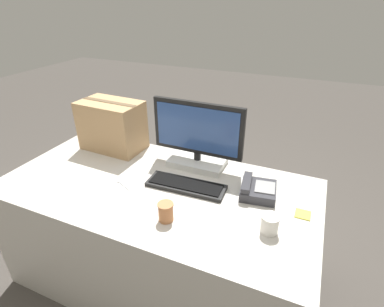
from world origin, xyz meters
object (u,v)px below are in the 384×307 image
at_px(keyboard, 186,185).
at_px(paper_cup_left, 166,212).
at_px(sticky_note_pad, 303,214).
at_px(spoon, 121,183).
at_px(cardboard_box, 112,126).
at_px(paper_cup_right, 270,224).
at_px(monitor, 197,140).
at_px(desk_phone, 257,190).

relative_size(keyboard, paper_cup_left, 4.75).
bearing_deg(sticky_note_pad, spoon, -172.65).
height_order(keyboard, paper_cup_left, paper_cup_left).
xyz_separation_m(paper_cup_left, sticky_note_pad, (0.61, 0.30, -0.05)).
distance_m(keyboard, spoon, 0.38).
xyz_separation_m(spoon, cardboard_box, (-0.31, 0.37, 0.17)).
height_order(paper_cup_right, sticky_note_pad, paper_cup_right).
height_order(paper_cup_left, spoon, paper_cup_left).
xyz_separation_m(keyboard, paper_cup_left, (0.03, -0.29, 0.04)).
relative_size(paper_cup_left, cardboard_box, 0.22).
bearing_deg(sticky_note_pad, paper_cup_left, -153.47).
bearing_deg(spoon, paper_cup_right, -159.80).
relative_size(paper_cup_left, paper_cup_right, 1.06).
bearing_deg(paper_cup_right, paper_cup_left, -166.19).
distance_m(keyboard, sticky_note_pad, 0.63).
height_order(paper_cup_right, spoon, paper_cup_right).
relative_size(keyboard, sticky_note_pad, 6.11).
distance_m(monitor, keyboard, 0.31).
distance_m(desk_phone, paper_cup_right, 0.29).
relative_size(monitor, paper_cup_right, 6.34).
distance_m(desk_phone, spoon, 0.78).
xyz_separation_m(monitor, paper_cup_right, (0.54, -0.43, -0.13)).
height_order(paper_cup_right, cardboard_box, cardboard_box).
relative_size(monitor, spoon, 4.26).
xyz_separation_m(paper_cup_right, sticky_note_pad, (0.13, 0.19, -0.04)).
height_order(desk_phone, paper_cup_left, paper_cup_left).
relative_size(monitor, desk_phone, 2.63).
bearing_deg(cardboard_box, sticky_note_pad, -10.36).
relative_size(monitor, paper_cup_left, 5.98).
distance_m(keyboard, paper_cup_left, 0.29).
relative_size(keyboard, cardboard_box, 1.06).
distance_m(keyboard, desk_phone, 0.39).
bearing_deg(paper_cup_left, monitor, 96.66).
height_order(desk_phone, paper_cup_right, paper_cup_right).
distance_m(monitor, paper_cup_left, 0.57).
xyz_separation_m(monitor, desk_phone, (0.42, -0.17, -0.14)).
bearing_deg(monitor, paper_cup_right, -38.73).
xyz_separation_m(monitor, keyboard, (0.04, -0.26, -0.16)).
xyz_separation_m(paper_cup_left, spoon, (-0.39, 0.17, -0.05)).
height_order(desk_phone, spoon, desk_phone).
bearing_deg(desk_phone, paper_cup_left, -141.24).
relative_size(monitor, cardboard_box, 1.34).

